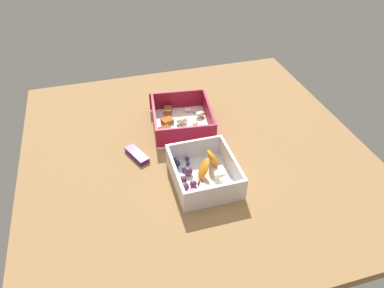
% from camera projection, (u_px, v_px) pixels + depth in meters
% --- Properties ---
extents(table_surface, '(0.80, 0.80, 0.02)m').
position_uv_depth(table_surface, '(195.00, 152.00, 0.87)').
color(table_surface, '#9E7547').
rests_on(table_surface, ground).
extents(pasta_container, '(0.19, 0.16, 0.06)m').
position_uv_depth(pasta_container, '(182.00, 121.00, 0.92)').
color(pasta_container, white).
rests_on(pasta_container, table_surface).
extents(fruit_bowl, '(0.15, 0.13, 0.06)m').
position_uv_depth(fruit_bowl, '(204.00, 174.00, 0.77)').
color(fruit_bowl, white).
rests_on(fruit_bowl, table_surface).
extents(candy_bar, '(0.07, 0.05, 0.01)m').
position_uv_depth(candy_bar, '(137.00, 155.00, 0.83)').
color(candy_bar, '#51197A').
rests_on(candy_bar, table_surface).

